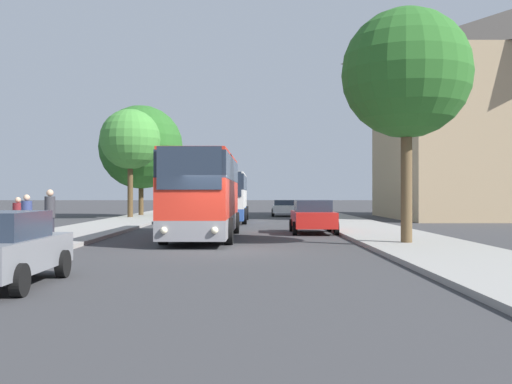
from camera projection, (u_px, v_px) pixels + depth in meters
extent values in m
plane|color=#38383A|center=(220.00, 251.00, 19.58)|extent=(300.00, 300.00, 0.00)
cube|color=gray|center=(5.00, 249.00, 19.51)|extent=(4.00, 120.00, 0.15)
cube|color=gray|center=(433.00, 249.00, 19.65)|extent=(4.00, 120.00, 0.15)
cube|color=gray|center=(204.00, 224.00, 25.12)|extent=(2.61, 10.42, 0.70)
cube|color=red|center=(204.00, 198.00, 25.12)|extent=(2.61, 10.42, 1.44)
cube|color=#232D3D|center=(204.00, 170.00, 25.13)|extent=(2.63, 10.22, 0.95)
cube|color=red|center=(204.00, 157.00, 25.13)|extent=(2.56, 10.22, 0.12)
cube|color=#232D3D|center=(189.00, 168.00, 19.91)|extent=(2.18, 0.10, 1.45)
sphere|color=#F4EAC1|center=(164.00, 230.00, 19.89)|extent=(0.24, 0.24, 0.24)
sphere|color=#F4EAC1|center=(215.00, 230.00, 19.87)|extent=(0.24, 0.24, 0.24)
cylinder|color=black|center=(163.00, 231.00, 22.02)|extent=(0.32, 1.01, 1.00)
cylinder|color=black|center=(229.00, 231.00, 22.00)|extent=(0.32, 1.01, 1.00)
cylinder|color=black|center=(185.00, 223.00, 28.24)|extent=(0.32, 1.01, 1.00)
cylinder|color=black|center=(236.00, 223.00, 28.22)|extent=(0.32, 1.01, 1.00)
cube|color=#2D519E|center=(227.00, 213.00, 39.68)|extent=(2.54, 10.29, 0.70)
cube|color=silver|center=(227.00, 199.00, 39.68)|extent=(2.54, 10.29, 1.14)
cube|color=#232D3D|center=(227.00, 183.00, 39.68)|extent=(2.56, 10.08, 0.95)
cube|color=silver|center=(227.00, 175.00, 39.69)|extent=(2.49, 10.08, 0.12)
cube|color=#232D3D|center=(223.00, 184.00, 34.52)|extent=(2.16, 0.09, 1.45)
sphere|color=#F4EAC1|center=(208.00, 215.00, 34.50)|extent=(0.24, 0.24, 0.24)
sphere|color=#F4EAC1|center=(237.00, 215.00, 34.50)|extent=(0.24, 0.24, 0.24)
cylinder|color=black|center=(205.00, 216.00, 36.61)|extent=(0.31, 1.00, 1.00)
cylinder|color=black|center=(244.00, 216.00, 36.60)|extent=(0.31, 1.00, 1.00)
cylinder|color=black|center=(213.00, 213.00, 42.76)|extent=(0.31, 1.00, 1.00)
cylinder|color=black|center=(246.00, 213.00, 42.75)|extent=(0.31, 1.00, 1.00)
cylinder|color=black|center=(63.00, 264.00, 13.41)|extent=(0.20, 0.62, 0.62)
cylinder|color=black|center=(20.00, 280.00, 10.88)|extent=(0.20, 0.62, 0.62)
cube|color=red|center=(313.00, 219.00, 28.37)|extent=(1.93, 4.24, 0.72)
cube|color=#232D3D|center=(313.00, 206.00, 28.54)|extent=(1.68, 2.22, 0.55)
cylinder|color=black|center=(336.00, 228.00, 27.06)|extent=(0.21, 0.62, 0.62)
cylinder|color=black|center=(295.00, 228.00, 27.06)|extent=(0.21, 0.62, 0.62)
cylinder|color=black|center=(329.00, 225.00, 29.68)|extent=(0.21, 0.62, 0.62)
cylinder|color=black|center=(292.00, 225.00, 29.68)|extent=(0.21, 0.62, 0.62)
cube|color=silver|center=(285.00, 209.00, 49.79)|extent=(2.15, 4.14, 0.61)
cube|color=#232D3D|center=(285.00, 203.00, 49.95)|extent=(1.82, 2.19, 0.43)
cylinder|color=black|center=(297.00, 213.00, 48.49)|extent=(0.23, 0.63, 0.62)
cylinder|color=black|center=(273.00, 213.00, 48.57)|extent=(0.23, 0.63, 0.62)
cylinder|color=black|center=(296.00, 212.00, 51.00)|extent=(0.23, 0.63, 0.62)
cylinder|color=black|center=(273.00, 212.00, 51.08)|extent=(0.23, 0.63, 0.62)
cylinder|color=#23232D|center=(18.00, 231.00, 21.65)|extent=(0.30, 0.30, 0.77)
cylinder|color=maroon|center=(18.00, 212.00, 21.65)|extent=(0.36, 0.36, 0.64)
sphere|color=tan|center=(18.00, 200.00, 21.65)|extent=(0.21, 0.21, 0.21)
cylinder|color=#23232D|center=(50.00, 231.00, 20.77)|extent=(0.30, 0.30, 0.89)
cylinder|color=#333338|center=(50.00, 207.00, 20.77)|extent=(0.36, 0.36, 0.74)
sphere|color=tan|center=(50.00, 193.00, 20.77)|extent=(0.24, 0.24, 0.24)
cylinder|color=#23232D|center=(27.00, 233.00, 20.41)|extent=(0.30, 0.30, 0.81)
cylinder|color=navy|center=(27.00, 211.00, 20.41)|extent=(0.36, 0.36, 0.68)
sphere|color=tan|center=(27.00, 198.00, 20.42)|extent=(0.22, 0.22, 0.22)
cylinder|color=#513D23|center=(130.00, 189.00, 44.23)|extent=(0.40, 0.40, 4.10)
sphere|color=#428938|center=(130.00, 139.00, 44.24)|extent=(4.46, 4.46, 4.46)
cylinder|color=#513D23|center=(141.00, 197.00, 48.58)|extent=(0.40, 0.40, 2.97)
sphere|color=#286023|center=(141.00, 147.00, 48.59)|extent=(6.78, 6.78, 6.78)
cylinder|color=brown|center=(406.00, 182.00, 21.28)|extent=(0.40, 0.40, 4.30)
sphere|color=#286023|center=(406.00, 73.00, 21.29)|extent=(4.62, 4.62, 4.62)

